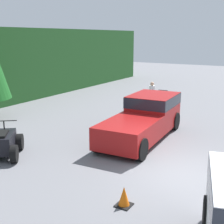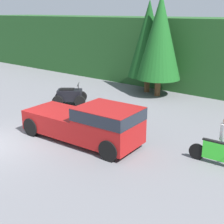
{
  "view_description": "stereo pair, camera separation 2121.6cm",
  "coord_description": "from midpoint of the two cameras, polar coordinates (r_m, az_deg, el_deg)",
  "views": [
    {
      "loc": [
        -9.34,
        -2.75,
        4.42
      ],
      "look_at": [
        2.9,
        4.48,
        0.95
      ],
      "focal_mm": 50.0,
      "sensor_mm": 36.0,
      "label": 1
    },
    {
      "loc": [
        11.54,
        -6.33,
        5.47
      ],
      "look_at": [
        2.9,
        4.48,
        0.95
      ],
      "focal_mm": 50.0,
      "sensor_mm": 36.0,
      "label": 2
    }
  ],
  "objects": [
    {
      "name": "ground_plane",
      "position": [
        6.8,
        -60.8,
        -41.19
      ],
      "size": [
        80.0,
        80.0,
        0.0
      ],
      "primitive_type": "plane",
      "color": "slate"
    },
    {
      "name": "pickup_truck_red",
      "position": [
        8.6,
        -40.84,
        -17.69
      ],
      "size": [
        5.57,
        2.35,
        1.76
      ],
      "rotation": [
        0.0,
        0.0,
        0.06
      ],
      "color": "maroon",
      "rests_on": "ground_plane"
    },
    {
      "name": "dirt_bike",
      "position": [
        12.12,
        -19.53,
        -8.79
      ],
      "size": [
        2.29,
        0.6,
        1.13
      ],
      "rotation": [
        0.0,
        0.0,
        0.06
      ],
      "color": "black",
      "rests_on": "ground_plane"
    },
    {
      "name": "quad_atv",
      "position": [
        12.19,
        -70.29,
        -17.24
      ],
      "size": [
        2.34,
        2.22,
        1.26
      ],
      "rotation": [
        0.0,
        0.0,
        0.66
      ],
      "color": "black",
      "rests_on": "ground_plane"
    },
    {
      "name": "rider_person",
      "position": [
        12.27,
        -21.17,
        -6.33
      ],
      "size": [
        0.42,
        0.42,
        1.71
      ],
      "rotation": [
        0.0,
        0.0,
        0.2
      ],
      "color": "navy",
      "rests_on": "ground_plane"
    },
    {
      "name": "traffic_cone",
      "position": [
        8.06,
        -85.02,
        -35.57
      ],
      "size": [
        0.42,
        0.42,
        0.55
      ],
      "color": "black",
      "rests_on": "ground_plane"
    }
  ]
}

